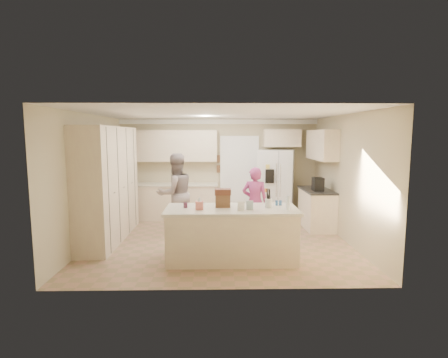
{
  "coord_description": "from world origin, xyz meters",
  "views": [
    {
      "loc": [
        -0.06,
        -7.02,
        2.18
      ],
      "look_at": [
        0.1,
        0.35,
        1.25
      ],
      "focal_mm": 28.0,
      "sensor_mm": 36.0,
      "label": 1
    }
  ],
  "objects_px": {
    "coffee_maker": "(318,184)",
    "tissue_box": "(199,205)",
    "teen_boy": "(176,194)",
    "utensil_crock": "(269,203)",
    "teen_girl": "(255,202)",
    "island_base": "(231,235)",
    "refrigerator": "(276,184)",
    "dollhouse_body": "(223,201)"
  },
  "relations": [
    {
      "from": "refrigerator",
      "to": "teen_boy",
      "type": "xyz_separation_m",
      "value": [
        -2.46,
        -1.43,
        -0.01
      ]
    },
    {
      "from": "coffee_maker",
      "to": "teen_girl",
      "type": "relative_size",
      "value": 0.2
    },
    {
      "from": "island_base",
      "to": "tissue_box",
      "type": "height_order",
      "value": "tissue_box"
    },
    {
      "from": "tissue_box",
      "to": "teen_boy",
      "type": "height_order",
      "value": "teen_boy"
    },
    {
      "from": "tissue_box",
      "to": "teen_girl",
      "type": "xyz_separation_m",
      "value": [
        1.11,
        1.49,
        -0.24
      ]
    },
    {
      "from": "island_base",
      "to": "utensil_crock",
      "type": "relative_size",
      "value": 14.67
    },
    {
      "from": "coffee_maker",
      "to": "teen_boy",
      "type": "height_order",
      "value": "teen_boy"
    },
    {
      "from": "tissue_box",
      "to": "coffee_maker",
      "type": "bearing_deg",
      "value": 37.57
    },
    {
      "from": "coffee_maker",
      "to": "island_base",
      "type": "height_order",
      "value": "coffee_maker"
    },
    {
      "from": "refrigerator",
      "to": "teen_boy",
      "type": "relative_size",
      "value": 1.01
    },
    {
      "from": "coffee_maker",
      "to": "dollhouse_body",
      "type": "bearing_deg",
      "value": -140.71
    },
    {
      "from": "refrigerator",
      "to": "tissue_box",
      "type": "xyz_separation_m",
      "value": [
        -1.85,
        -3.23,
        0.1
      ]
    },
    {
      "from": "refrigerator",
      "to": "dollhouse_body",
      "type": "relative_size",
      "value": 6.92
    },
    {
      "from": "coffee_maker",
      "to": "dollhouse_body",
      "type": "xyz_separation_m",
      "value": [
        -2.2,
        -1.8,
        -0.03
      ]
    },
    {
      "from": "refrigerator",
      "to": "dollhouse_body",
      "type": "xyz_separation_m",
      "value": [
        -1.45,
        -3.03,
        0.14
      ]
    },
    {
      "from": "coffee_maker",
      "to": "utensil_crock",
      "type": "bearing_deg",
      "value": -127.12
    },
    {
      "from": "dollhouse_body",
      "to": "teen_girl",
      "type": "relative_size",
      "value": 0.17
    },
    {
      "from": "utensil_crock",
      "to": "tissue_box",
      "type": "height_order",
      "value": "utensil_crock"
    },
    {
      "from": "refrigerator",
      "to": "tissue_box",
      "type": "height_order",
      "value": "refrigerator"
    },
    {
      "from": "coffee_maker",
      "to": "dollhouse_body",
      "type": "distance_m",
      "value": 2.84
    },
    {
      "from": "coffee_maker",
      "to": "teen_boy",
      "type": "xyz_separation_m",
      "value": [
        -3.22,
        -0.19,
        -0.18
      ]
    },
    {
      "from": "tissue_box",
      "to": "dollhouse_body",
      "type": "relative_size",
      "value": 0.54
    },
    {
      "from": "utensil_crock",
      "to": "teen_girl",
      "type": "xyz_separation_m",
      "value": [
        -0.09,
        1.34,
        -0.24
      ]
    },
    {
      "from": "coffee_maker",
      "to": "tissue_box",
      "type": "relative_size",
      "value": 2.14
    },
    {
      "from": "utensil_crock",
      "to": "teen_boy",
      "type": "relative_size",
      "value": 0.08
    },
    {
      "from": "utensil_crock",
      "to": "teen_boy",
      "type": "height_order",
      "value": "teen_boy"
    },
    {
      "from": "refrigerator",
      "to": "utensil_crock",
      "type": "relative_size",
      "value": 12.0
    },
    {
      "from": "utensil_crock",
      "to": "dollhouse_body",
      "type": "relative_size",
      "value": 0.58
    },
    {
      "from": "island_base",
      "to": "teen_girl",
      "type": "xyz_separation_m",
      "value": [
        0.56,
        1.39,
        0.32
      ]
    },
    {
      "from": "tissue_box",
      "to": "dollhouse_body",
      "type": "distance_m",
      "value": 0.45
    },
    {
      "from": "refrigerator",
      "to": "teen_girl",
      "type": "relative_size",
      "value": 1.19
    },
    {
      "from": "coffee_maker",
      "to": "tissue_box",
      "type": "xyz_separation_m",
      "value": [
        -2.6,
        -2.0,
        -0.07
      ]
    },
    {
      "from": "utensil_crock",
      "to": "dollhouse_body",
      "type": "xyz_separation_m",
      "value": [
        -0.8,
        0.05,
        0.04
      ]
    },
    {
      "from": "tissue_box",
      "to": "teen_girl",
      "type": "height_order",
      "value": "teen_girl"
    },
    {
      "from": "refrigerator",
      "to": "tissue_box",
      "type": "relative_size",
      "value": 12.86
    },
    {
      "from": "utensil_crock",
      "to": "teen_boy",
      "type": "bearing_deg",
      "value": 137.63
    },
    {
      "from": "teen_boy",
      "to": "teen_girl",
      "type": "distance_m",
      "value": 1.76
    },
    {
      "from": "teen_boy",
      "to": "utensil_crock",
      "type": "bearing_deg",
      "value": 107.04
    },
    {
      "from": "utensil_crock",
      "to": "tissue_box",
      "type": "bearing_deg",
      "value": -172.87
    },
    {
      "from": "refrigerator",
      "to": "tissue_box",
      "type": "bearing_deg",
      "value": -104.21
    },
    {
      "from": "tissue_box",
      "to": "refrigerator",
      "type": "bearing_deg",
      "value": 60.25
    },
    {
      "from": "dollhouse_body",
      "to": "teen_boy",
      "type": "height_order",
      "value": "teen_boy"
    }
  ]
}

